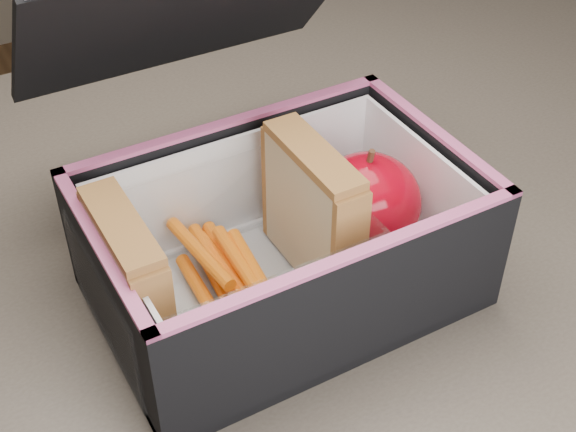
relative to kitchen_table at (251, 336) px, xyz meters
name	(u,v)px	position (x,y,z in m)	size (l,w,h in m)	color
kitchen_table	(251,336)	(0.00, 0.00, 0.00)	(1.20, 0.80, 0.75)	brown
lunch_bag	(279,230)	(0.01, -0.04, 0.15)	(0.27, 0.30, 0.24)	black
plastic_tub	(226,263)	(-0.04, -0.04, 0.14)	(0.19, 0.13, 0.08)	white
sandwich_left	(130,280)	(-0.11, -0.04, 0.16)	(0.03, 0.09, 0.10)	tan
sandwich_right	(312,211)	(0.03, -0.04, 0.16)	(0.03, 0.10, 0.11)	tan
carrot_sticks	(226,274)	(-0.04, -0.04, 0.12)	(0.05, 0.14, 0.03)	#E15800
paper_napkin	(364,243)	(0.08, -0.04, 0.11)	(0.08, 0.08, 0.01)	white
red_apple	(367,202)	(0.08, -0.04, 0.15)	(0.09, 0.09, 0.09)	#9C0015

